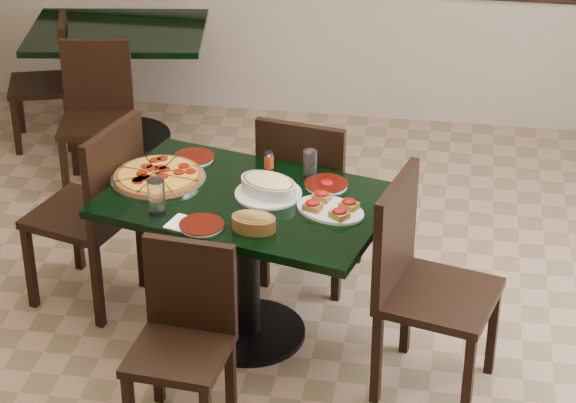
% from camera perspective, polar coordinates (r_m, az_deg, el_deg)
% --- Properties ---
extents(floor, '(5.50, 5.50, 0.00)m').
position_cam_1_polar(floor, '(5.29, -0.32, -7.84)').
color(floor, '#89684F').
rests_on(floor, ground).
extents(room_shell, '(5.50, 5.50, 5.50)m').
position_cam_1_polar(room_shell, '(6.24, 11.81, 9.62)').
color(room_shell, silver).
rests_on(room_shell, floor).
extents(main_table, '(1.41, 1.08, 0.75)m').
position_cam_1_polar(main_table, '(5.12, -2.07, -1.58)').
color(main_table, black).
rests_on(main_table, floor).
extents(back_table, '(1.18, 0.93, 0.75)m').
position_cam_1_polar(back_table, '(7.18, -8.55, 6.94)').
color(back_table, black).
rests_on(back_table, floor).
extents(chair_far, '(0.51, 0.51, 0.94)m').
position_cam_1_polar(chair_far, '(5.54, 0.98, 0.51)').
color(chair_far, black).
rests_on(chair_far, floor).
extents(chair_near, '(0.43, 0.43, 0.84)m').
position_cam_1_polar(chair_near, '(4.67, -5.29, -6.53)').
color(chair_near, black).
rests_on(chair_near, floor).
extents(chair_right, '(0.57, 0.57, 1.00)m').
position_cam_1_polar(chair_right, '(4.85, 6.69, -3.74)').
color(chair_right, black).
rests_on(chair_right, floor).
extents(chair_left, '(0.57, 0.57, 0.98)m').
position_cam_1_polar(chair_left, '(5.46, -9.68, -0.13)').
color(chair_left, black).
rests_on(chair_left, floor).
extents(back_chair_near, '(0.47, 0.47, 0.87)m').
position_cam_1_polar(back_chair_near, '(6.66, -9.68, 4.71)').
color(back_chair_near, black).
rests_on(back_chair_near, floor).
extents(back_chair_left, '(0.48, 0.48, 0.82)m').
position_cam_1_polar(back_chair_left, '(7.25, -11.92, 6.30)').
color(back_chair_left, black).
rests_on(back_chair_left, floor).
extents(pepperoni_pizza, '(0.44, 0.44, 0.04)m').
position_cam_1_polar(pepperoni_pizza, '(5.21, -6.61, 1.28)').
color(pepperoni_pizza, silver).
rests_on(pepperoni_pizza, main_table).
extents(lasagna_casserole, '(0.32, 0.30, 0.09)m').
position_cam_1_polar(lasagna_casserole, '(5.03, -1.01, 0.80)').
color(lasagna_casserole, silver).
rests_on(lasagna_casserole, main_table).
extents(bread_basket, '(0.21, 0.16, 0.09)m').
position_cam_1_polar(bread_basket, '(4.76, -1.75, -1.02)').
color(bread_basket, brown).
rests_on(bread_basket, main_table).
extents(bruschetta_platter, '(0.39, 0.34, 0.05)m').
position_cam_1_polar(bruschetta_platter, '(4.91, 2.16, -0.27)').
color(bruschetta_platter, silver).
rests_on(bruschetta_platter, main_table).
extents(side_plate_near, '(0.19, 0.19, 0.02)m').
position_cam_1_polar(side_plate_near, '(4.81, -4.41, -1.20)').
color(side_plate_near, silver).
rests_on(side_plate_near, main_table).
extents(side_plate_far_r, '(0.20, 0.20, 0.03)m').
position_cam_1_polar(side_plate_far_r, '(5.13, 1.96, 0.89)').
color(side_plate_far_r, silver).
rests_on(side_plate_far_r, main_table).
extents(side_plate_far_l, '(0.20, 0.20, 0.02)m').
position_cam_1_polar(side_plate_far_l, '(5.39, -4.81, 2.24)').
color(side_plate_far_l, silver).
rests_on(side_plate_far_l, main_table).
extents(napkin_setting, '(0.16, 0.16, 0.01)m').
position_cam_1_polar(napkin_setting, '(4.84, -5.28, -1.12)').
color(napkin_setting, white).
rests_on(napkin_setting, main_table).
extents(water_glass_a, '(0.06, 0.06, 0.14)m').
position_cam_1_polar(water_glass_a, '(5.17, 1.14, 1.90)').
color(water_glass_a, silver).
rests_on(water_glass_a, main_table).
extents(water_glass_b, '(0.08, 0.08, 0.16)m').
position_cam_1_polar(water_glass_b, '(4.89, -6.70, 0.20)').
color(water_glass_b, silver).
rests_on(water_glass_b, main_table).
extents(pepper_shaker, '(0.05, 0.05, 0.08)m').
position_cam_1_polar(pepper_shaker, '(5.27, -0.98, 2.13)').
color(pepper_shaker, red).
rests_on(pepper_shaker, main_table).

